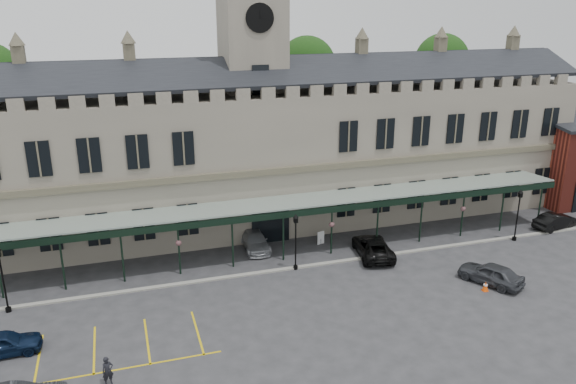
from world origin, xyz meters
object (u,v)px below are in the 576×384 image
object	(u,v)px
lamp_post_left	(2,273)
traffic_cone	(485,286)
station_building	(255,153)
car_taxi	(255,241)
car_van	(373,247)
person_a	(108,371)
sign_board	(321,238)
car_right_b	(555,221)
clock_tower	(253,77)
car_left_a	(3,344)
car_right_a	(491,274)
lamp_post_right	(518,210)
lamp_post_mid	(296,237)

from	to	relation	value
lamp_post_left	traffic_cone	bearing A→B (deg)	-12.37
station_building	car_taxi	size ratio (longest dim) A/B	12.67
car_van	person_a	world-z (taller)	person_a
traffic_cone	sign_board	xyz separation A→B (m)	(-8.15, 10.98, 0.21)
station_building	car_right_b	distance (m)	27.44
car_taxi	traffic_cone	bearing A→B (deg)	-38.98
station_building	car_van	size ratio (longest dim) A/B	11.15
lamp_post_left	sign_board	distance (m)	23.71
clock_tower	sign_board	world-z (taller)	clock_tower
traffic_cone	car_left_a	size ratio (longest dim) A/B	0.17
car_right_a	car_right_b	xyz separation A→B (m)	(12.00, 7.11, -0.07)
clock_tower	lamp_post_left	distance (m)	24.53
lamp_post_right	car_left_a	size ratio (longest dim) A/B	1.10
station_building	car_van	world-z (taller)	station_building
lamp_post_left	car_van	distance (m)	26.47
sign_board	clock_tower	bearing A→B (deg)	105.91
clock_tower	car_right_a	world-z (taller)	clock_tower
car_left_a	person_a	world-z (taller)	person_a
lamp_post_left	car_taxi	distance (m)	18.57
person_a	car_left_a	bearing A→B (deg)	125.47
car_left_a	car_right_a	world-z (taller)	car_right_a
clock_tower	traffic_cone	bearing A→B (deg)	-55.95
car_left_a	person_a	distance (m)	7.29
lamp_post_right	car_right_a	world-z (taller)	lamp_post_right
lamp_post_left	person_a	distance (m)	11.61
lamp_post_mid	sign_board	distance (m)	5.57
car_right_b	clock_tower	bearing A→B (deg)	58.61
lamp_post_right	car_right_a	xyz separation A→B (m)	(-6.82, -5.96, -1.92)
lamp_post_right	car_van	size ratio (longest dim) A/B	0.85
car_taxi	car_left_a	bearing A→B (deg)	-148.13
station_building	car_right_b	size ratio (longest dim) A/B	13.97
car_taxi	car_right_a	bearing A→B (deg)	-34.97
station_building	lamp_post_right	size ratio (longest dim) A/B	13.19
traffic_cone	sign_board	distance (m)	13.68
sign_board	car_taxi	bearing A→B (deg)	157.91
car_right_a	sign_board	bearing A→B (deg)	-76.64
car_taxi	car_van	world-z (taller)	car_van
traffic_cone	car_van	size ratio (longest dim) A/B	0.13
station_building	sign_board	distance (m)	9.75
clock_tower	car_left_a	size ratio (longest dim) A/B	5.99
car_right_b	sign_board	bearing A→B (deg)	71.92
lamp_post_mid	car_right_b	bearing A→B (deg)	1.82
car_left_a	car_right_a	xyz separation A→B (m)	(31.88, -0.99, 0.07)
station_building	car_left_a	distance (m)	25.33
car_left_a	car_right_a	size ratio (longest dim) A/B	0.91
sign_board	car_right_a	distance (m)	13.66
lamp_post_left	car_left_a	bearing A→B (deg)	-84.31
lamp_post_left	lamp_post_right	bearing A→B (deg)	-0.13
car_right_b	lamp_post_mid	bearing A→B (deg)	81.91
clock_tower	car_right_a	bearing A→B (deg)	-52.51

